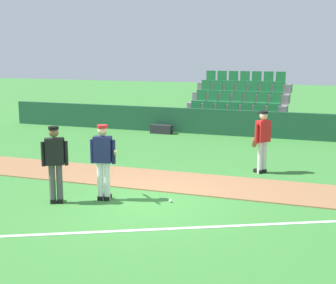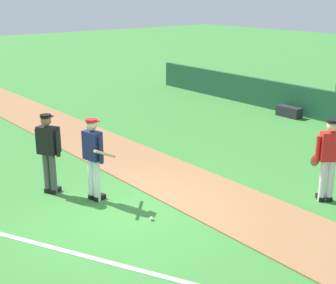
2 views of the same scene
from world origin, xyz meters
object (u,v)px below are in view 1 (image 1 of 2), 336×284
batter_navy_jersey (103,159)px  equipment_bag (161,129)px  umpire_home_plate (55,160)px  baseball (171,201)px  runner_red_jersey (262,139)px

batter_navy_jersey → equipment_bag: 9.10m
umpire_home_plate → baseball: umpire_home_plate is taller
runner_red_jersey → baseball: runner_red_jersey is taller
batter_navy_jersey → equipment_bag: (-1.82, 8.88, -0.79)m
umpire_home_plate → batter_navy_jersey: bearing=30.3°
runner_red_jersey → equipment_bag: 7.17m
runner_red_jersey → baseball: 3.82m
umpire_home_plate → equipment_bag: (-0.89, 9.42, -0.82)m
baseball → equipment_bag: (-3.33, 8.55, 0.14)m
umpire_home_plate → runner_red_jersey: size_ratio=1.00×
equipment_bag → batter_navy_jersey: bearing=-78.4°
umpire_home_plate → equipment_bag: umpire_home_plate is taller
batter_navy_jersey → umpire_home_plate: same height
umpire_home_plate → baseball: size_ratio=23.78×
batter_navy_jersey → runner_red_jersey: (3.07, 3.70, -0.01)m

